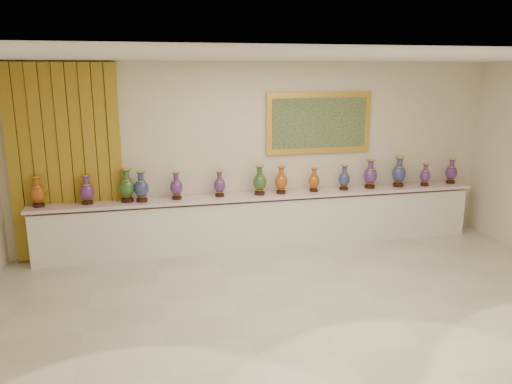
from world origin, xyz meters
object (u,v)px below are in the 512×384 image
vase_0 (38,193)px  vase_1 (87,191)px  vase_2 (127,187)px  counter (265,221)px

vase_0 → vase_1: 0.69m
vase_1 → vase_2: bearing=-0.1°
vase_1 → counter: bearing=0.4°
vase_2 → vase_1: bearing=179.9°
vase_0 → vase_1: size_ratio=1.02×
vase_0 → vase_2: vase_2 is taller
vase_0 → vase_1: (0.69, -0.01, -0.00)m
counter → vase_0: 3.50m
vase_1 → vase_2: (0.58, -0.00, 0.03)m
vase_2 → counter: bearing=0.5°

